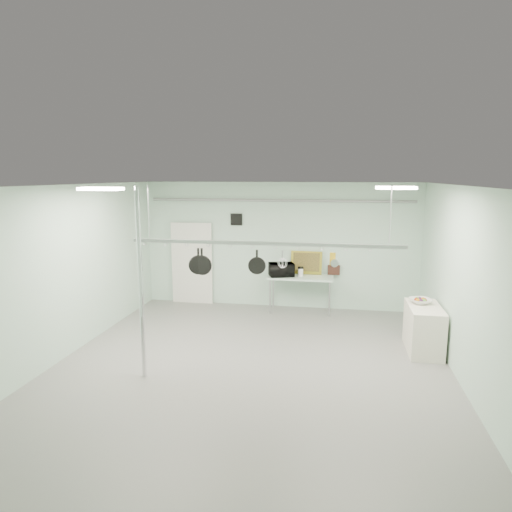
% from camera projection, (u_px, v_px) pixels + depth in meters
% --- Properties ---
extents(floor, '(8.00, 8.00, 0.00)m').
position_uv_depth(floor, '(250.00, 369.00, 8.04)').
color(floor, gray).
rests_on(floor, ground).
extents(ceiling, '(7.00, 8.00, 0.02)m').
position_uv_depth(ceiling, '(249.00, 186.00, 7.48)').
color(ceiling, silver).
rests_on(ceiling, back_wall).
extents(back_wall, '(7.00, 0.02, 3.20)m').
position_uv_depth(back_wall, '(279.00, 245.00, 11.63)').
color(back_wall, '#B0D4BE').
rests_on(back_wall, floor).
extents(right_wall, '(0.02, 8.00, 3.20)m').
position_uv_depth(right_wall, '(467.00, 289.00, 7.16)').
color(right_wall, '#B0D4BE').
rests_on(right_wall, floor).
extents(door, '(1.10, 0.10, 2.20)m').
position_uv_depth(door, '(192.00, 264.00, 12.07)').
color(door, silver).
rests_on(door, floor).
extents(wall_vent, '(0.30, 0.04, 0.30)m').
position_uv_depth(wall_vent, '(236.00, 219.00, 11.68)').
color(wall_vent, black).
rests_on(wall_vent, back_wall).
extents(conduit_pipe, '(6.60, 0.07, 0.07)m').
position_uv_depth(conduit_pipe, '(279.00, 200.00, 11.34)').
color(conduit_pipe, gray).
rests_on(conduit_pipe, back_wall).
extents(chrome_pole, '(0.08, 0.08, 3.20)m').
position_uv_depth(chrome_pole, '(141.00, 285.00, 7.47)').
color(chrome_pole, silver).
rests_on(chrome_pole, floor).
extents(prep_table, '(1.60, 0.70, 0.91)m').
position_uv_depth(prep_table, '(301.00, 279.00, 11.28)').
color(prep_table, silver).
rests_on(prep_table, floor).
extents(side_cabinet, '(0.60, 1.20, 0.90)m').
position_uv_depth(side_cabinet, '(424.00, 329.00, 8.78)').
color(side_cabinet, silver).
rests_on(side_cabinet, floor).
extents(pot_rack, '(4.80, 0.06, 1.00)m').
position_uv_depth(pot_rack, '(264.00, 242.00, 7.91)').
color(pot_rack, '#B7B7BC').
rests_on(pot_rack, ceiling).
extents(light_panel_left, '(0.65, 0.30, 0.05)m').
position_uv_depth(light_panel_left, '(101.00, 189.00, 7.09)').
color(light_panel_left, white).
rests_on(light_panel_left, ceiling).
extents(light_panel_right, '(0.65, 0.30, 0.05)m').
position_uv_depth(light_panel_right, '(396.00, 188.00, 7.66)').
color(light_panel_right, white).
rests_on(light_panel_right, ceiling).
extents(microwave, '(0.69, 0.57, 0.33)m').
position_uv_depth(microwave, '(281.00, 270.00, 11.25)').
color(microwave, black).
rests_on(microwave, prep_table).
extents(coffee_canister, '(0.16, 0.16, 0.19)m').
position_uv_depth(coffee_canister, '(301.00, 272.00, 11.27)').
color(coffee_canister, white).
rests_on(coffee_canister, prep_table).
extents(painting_large, '(0.79, 0.17, 0.58)m').
position_uv_depth(painting_large, '(306.00, 263.00, 11.49)').
color(painting_large, gold).
rests_on(painting_large, prep_table).
extents(painting_small, '(0.30, 0.09, 0.25)m').
position_uv_depth(painting_small, '(334.00, 270.00, 11.40)').
color(painting_small, black).
rests_on(painting_small, prep_table).
extents(fruit_bowl, '(0.51, 0.51, 0.10)m').
position_uv_depth(fruit_bowl, '(420.00, 301.00, 8.89)').
color(fruit_bowl, silver).
rests_on(fruit_bowl, side_cabinet).
extents(skillet_left, '(0.34, 0.20, 0.48)m').
position_uv_depth(skillet_left, '(198.00, 261.00, 8.18)').
color(skillet_left, black).
rests_on(skillet_left, pot_rack).
extents(skillet_mid, '(0.36, 0.07, 0.49)m').
position_uv_depth(skillet_mid, '(202.00, 262.00, 8.17)').
color(skillet_mid, black).
rests_on(skillet_mid, pot_rack).
extents(skillet_right, '(0.31, 0.10, 0.43)m').
position_uv_depth(skillet_right, '(257.00, 262.00, 7.99)').
color(skillet_right, black).
rests_on(skillet_right, pot_rack).
extents(whisk, '(0.20, 0.20, 0.28)m').
position_uv_depth(whisk, '(282.00, 259.00, 7.90)').
color(whisk, '#A6A6AA').
rests_on(whisk, pot_rack).
extents(grater, '(0.10, 0.05, 0.24)m').
position_uv_depth(grater, '(333.00, 259.00, 7.75)').
color(grater, gold).
rests_on(grater, pot_rack).
extents(saucepan, '(0.15, 0.12, 0.24)m').
position_uv_depth(saucepan, '(335.00, 259.00, 7.74)').
color(saucepan, silver).
rests_on(saucepan, pot_rack).
extents(fruit_cluster, '(0.24, 0.24, 0.09)m').
position_uv_depth(fruit_cluster, '(421.00, 299.00, 8.88)').
color(fruit_cluster, maroon).
rests_on(fruit_cluster, fruit_bowl).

